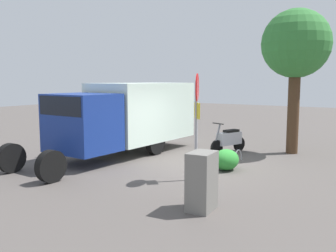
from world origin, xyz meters
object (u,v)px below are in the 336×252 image
Objects in this scene: box_truck_near at (125,114)px; motorcycle at (229,139)px; street_tree at (296,46)px; stop_sign at (197,110)px; utility_cabinet at (202,181)px; bike_rack_hoop at (238,162)px.

motorcycle is (-2.34, 3.19, -1.01)m from box_truck_near.
street_tree reaches higher than motorcycle.
street_tree is (-5.40, 1.29, 2.07)m from stop_sign.
motorcycle is 0.58× the size of stop_sign.
street_tree is 8.26m from utility_cabinet.
motorcycle is 4.49m from stop_sign.
motorcycle is 1.67m from bike_rack_hoop.
stop_sign is at bearing -13.47° from street_tree.
street_tree is 4.93m from bike_rack_hoop.
motorcycle is at bearing -162.10° from utility_cabinet.
box_truck_near is 6.85m from street_tree.
bike_rack_hoop is at bearing 107.22° from box_truck_near.
box_truck_near is 2.63× the size of stop_sign.
box_truck_near is 9.20× the size of bike_rack_hoop.
street_tree is 4.26× the size of utility_cabinet.
utility_cabinet is (3.94, 5.22, -0.89)m from box_truck_near.
stop_sign is at bearing 68.35° from box_truck_near.
street_tree is (-1.23, 2.07, 3.53)m from motorcycle.
box_truck_near is 4.09m from motorcycle.
stop_sign is at bearing 30.53° from motorcycle.
box_truck_near reaches higher than utility_cabinet.
utility_cabinet reaches higher than bike_rack_hoop.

